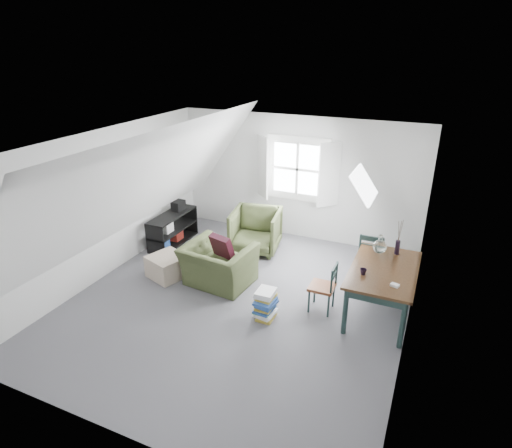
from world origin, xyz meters
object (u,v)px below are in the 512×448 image
at_px(armchair_far, 256,250).
at_px(dining_chair_far, 371,257).
at_px(dining_chair_near, 324,286).
at_px(armchair_near, 219,283).
at_px(ottoman, 168,266).
at_px(dining_table, 384,275).
at_px(media_shelf, 172,231).
at_px(magazine_stack, 266,305).

bearing_deg(armchair_far, dining_chair_far, -18.76).
bearing_deg(armchair_far, dining_chair_near, -49.43).
distance_m(armchair_near, ottoman, 0.96).
bearing_deg(dining_table, media_shelf, 169.91).
distance_m(dining_table, media_shelf, 4.31).
height_order(ottoman, magazine_stack, magazine_stack).
xyz_separation_m(ottoman, media_shelf, (-0.67, 1.13, 0.09)).
bearing_deg(media_shelf, armchair_far, 16.57).
relative_size(armchair_far, dining_table, 0.60).
xyz_separation_m(dining_chair_far, dining_chair_near, (-0.49, -1.11, -0.07)).
bearing_deg(dining_table, dining_chair_far, 110.24).
height_order(armchair_far, ottoman, armchair_far).
bearing_deg(magazine_stack, ottoman, 167.65).
height_order(dining_chair_near, magazine_stack, dining_chair_near).
xyz_separation_m(dining_chair_near, media_shelf, (-3.42, 1.03, -0.13)).
distance_m(dining_chair_near, magazine_stack, 0.92).
height_order(dining_table, magazine_stack, dining_table).
relative_size(media_shelf, magazine_stack, 2.74).
height_order(ottoman, media_shelf, media_shelf).
bearing_deg(armchair_far, dining_table, -35.08).
bearing_deg(dining_chair_near, ottoman, -89.43).
relative_size(ottoman, dining_chair_near, 0.73).
height_order(armchair_near, magazine_stack, magazine_stack).
height_order(dining_chair_near, media_shelf, dining_chair_near).
bearing_deg(armchair_near, armchair_far, -86.70).
distance_m(armchair_far, dining_table, 2.91).
relative_size(dining_table, magazine_stack, 3.44).
xyz_separation_m(armchair_near, media_shelf, (-1.60, 0.99, 0.28)).
xyz_separation_m(dining_table, media_shelf, (-4.22, 0.78, -0.38)).
bearing_deg(armchair_far, magazine_stack, -72.34).
relative_size(armchair_near, dining_table, 0.70).
height_order(ottoman, dining_table, dining_table).
xyz_separation_m(dining_table, dining_chair_near, (-0.80, -0.25, -0.26)).
height_order(media_shelf, magazine_stack, media_shelf).
xyz_separation_m(ottoman, dining_chair_near, (2.75, 0.09, 0.22)).
distance_m(dining_table, dining_chair_near, 0.88).
height_order(dining_chair_far, magazine_stack, dining_chair_far).
height_order(dining_chair_far, media_shelf, dining_chair_far).
relative_size(armchair_near, dining_chair_far, 1.16).
distance_m(armchair_near, media_shelf, 1.90).
relative_size(dining_chair_far, media_shelf, 0.76).
distance_m(ottoman, dining_chair_far, 3.47).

